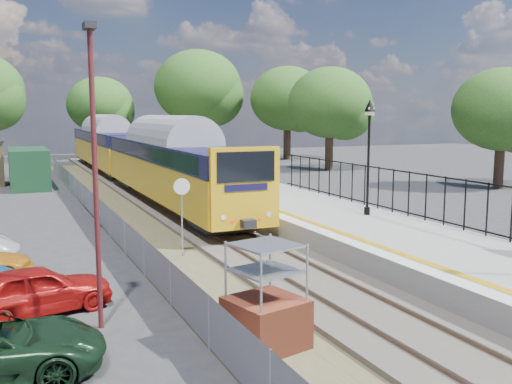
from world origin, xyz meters
TOP-DOWN VIEW (x-y plane):
  - ground at (0.00, 0.00)m, footprint 120.00×120.00m
  - track_bed at (-0.47, 9.67)m, footprint 5.90×80.00m
  - platform at (4.20, 8.00)m, footprint 5.00×70.00m
  - platform_edge at (2.14, 8.00)m, footprint 0.90×70.00m
  - victorian_lamp_north at (5.30, 6.00)m, footprint 0.44×0.44m
  - palisade_fence at (6.55, 2.24)m, footprint 0.12×26.00m
  - wire_fence at (-4.20, 12.00)m, footprint 0.06×52.00m
  - tree_line at (1.40, 42.00)m, footprint 56.80×43.80m
  - train at (0.00, 26.44)m, footprint 2.82×40.83m
  - brick_plinth at (-3.09, -2.42)m, footprint 1.72×1.72m
  - speed_sign at (-2.50, 5.65)m, footprint 0.56×0.13m
  - carpark_lamp at (-6.09, 0.22)m, footprint 0.25×0.50m
  - car_red at (-7.38, 1.80)m, footprint 3.86×2.21m

SIDE VIEW (x-z plane):
  - ground at x=0.00m, z-range 0.00..0.00m
  - track_bed at x=-0.47m, z-range -0.05..0.24m
  - platform at x=4.20m, z-range 0.00..0.90m
  - wire_fence at x=-4.20m, z-range 0.00..1.20m
  - car_red at x=-7.38m, z-range 0.00..1.24m
  - platform_edge at x=2.14m, z-range 0.90..0.91m
  - brick_plinth at x=-3.09m, z-range -0.05..2.26m
  - palisade_fence at x=6.55m, z-range 0.84..2.84m
  - speed_sign at x=-2.50m, z-range 0.50..3.26m
  - train at x=0.00m, z-range 0.59..4.09m
  - carpark_lamp at x=-6.09m, z-range 0.49..7.39m
  - victorian_lamp_north at x=5.30m, z-range 2.00..6.60m
  - tree_line at x=1.40m, z-range 0.67..12.55m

